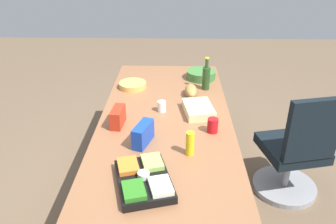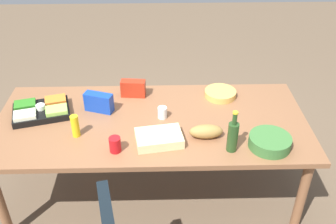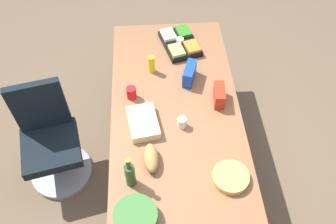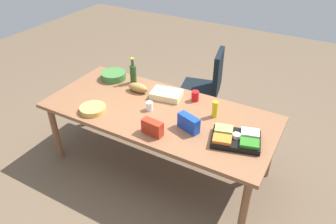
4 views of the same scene
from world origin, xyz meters
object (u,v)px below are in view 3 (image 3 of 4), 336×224
office_chair (52,145)px  wine_bottle (130,174)px  veggie_tray (180,43)px  conference_table (176,122)px  red_solo_cup (131,93)px  bread_loaf (151,158)px  chip_bag_blue (190,73)px  mustard_bottle (151,64)px  paper_cup (182,122)px  salad_bowl (136,217)px  chip_bowl (231,177)px  sheet_cake (143,122)px  chip_bag_red (219,95)px

office_chair → wine_bottle: (-0.59, -0.72, 0.48)m
veggie_tray → conference_table: bearing=173.1°
red_solo_cup → wine_bottle: 0.79m
bread_loaf → chip_bag_blue: chip_bag_blue is taller
veggie_tray → red_solo_cup: size_ratio=4.40×
chip_bag_blue → mustard_bottle: bearing=68.6°
veggie_tray → paper_cup: (-0.94, 0.07, 0.01)m
conference_table → salad_bowl: bearing=157.7°
veggie_tray → wine_bottle: wine_bottle is taller
chip_bag_blue → salad_bowl: (-1.23, 0.48, -0.03)m
chip_bowl → salad_bowl: bearing=110.3°
veggie_tray → chip_bowl: size_ratio=1.86×
chip_bag_blue → red_solo_cup: size_ratio=2.00×
veggie_tray → sheet_cake: veggie_tray is taller
mustard_bottle → chip_bag_blue: size_ratio=0.77×
red_solo_cup → salad_bowl: bearing=-178.9°
conference_table → mustard_bottle: mustard_bottle is taller
mustard_bottle → chip_bag_red: size_ratio=0.84×
red_solo_cup → chip_bag_red: size_ratio=0.55×
salad_bowl → sheet_cake: bearing=-5.1°
chip_bag_blue → red_solo_cup: 0.53m
conference_table → chip_bag_red: bearing=-67.2°
chip_bowl → salad_bowl: 0.71m
sheet_cake → chip_bag_red: size_ratio=1.60×
chip_bag_blue → salad_bowl: size_ratio=0.76×
chip_bag_red → red_solo_cup: bearing=83.0°
office_chair → red_solo_cup: (0.20, -0.73, 0.41)m
chip_bag_blue → salad_bowl: bearing=158.6°
chip_bag_blue → red_solo_cup: (-0.17, 0.50, -0.02)m
bread_loaf → chip_bag_blue: size_ratio=1.09×
office_chair → chip_bag_blue: 1.35m
mustard_bottle → sheet_cake: (-0.59, 0.09, -0.05)m
veggie_tray → mustard_bottle: size_ratio=2.87×
sheet_cake → chip_bowl: 0.79m
red_solo_cup → office_chair: bearing=105.3°
chip_bowl → office_chair: bearing=66.7°
sheet_cake → chip_bowl: (-0.51, -0.60, -0.01)m
office_chair → chip_bag_blue: bearing=-73.3°
conference_table → office_chair: bearing=87.9°
sheet_cake → chip_bowl: bearing=-130.5°
mustard_bottle → chip_bowl: 1.22m
mustard_bottle → sheet_cake: size_ratio=0.53×
mustard_bottle → chip_bag_blue: bearing=-111.4°
conference_table → chip_bag_red: size_ratio=11.82×
red_solo_cup → mustard_bottle: bearing=-31.2°
bread_loaf → paper_cup: 0.40m
red_solo_cup → chip_bowl: (-0.81, -0.69, -0.03)m
mustard_bottle → red_solo_cup: (-0.29, 0.18, -0.03)m
bread_loaf → paper_cup: bearing=-39.5°
bread_loaf → chip_bag_red: chip_bag_red is taller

